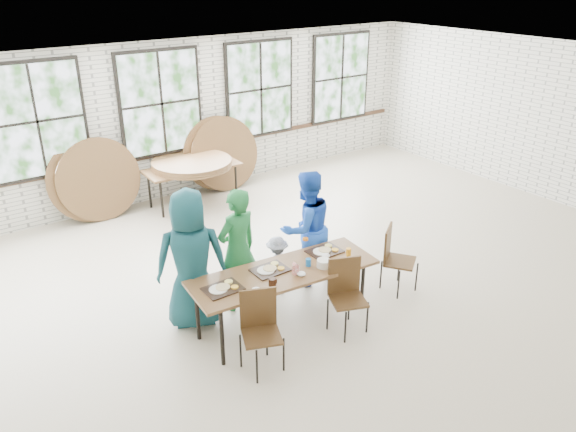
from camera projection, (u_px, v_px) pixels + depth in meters
name	position (u px, v px, depth m)	size (l,w,h in m)	color
room	(161.00, 106.00, 10.43)	(12.00, 12.00, 12.00)	#B5AA8F
dining_table	(284.00, 274.00, 7.02)	(2.47, 1.03, 0.74)	brown
chair_near_left	(260.00, 323.00, 6.29)	(0.54, 0.54, 0.95)	#462E17
chair_near_right	(346.00, 289.00, 6.96)	(0.54, 0.54, 0.95)	#462E17
chair_spare	(394.00, 254.00, 7.80)	(0.58, 0.57, 0.95)	#462E17
adult_teal	(191.00, 260.00, 6.91)	(0.89, 0.58, 1.83)	navy
adult_green	(238.00, 250.00, 7.29)	(0.62, 0.41, 1.69)	#1B6730
toddler	(277.00, 265.00, 7.79)	(0.54, 0.31, 0.84)	#121B3A
adult_blue	(306.00, 228.00, 7.89)	(0.82, 0.64, 1.69)	blue
storage_table	(192.00, 169.00, 10.61)	(1.82, 0.80, 0.74)	brown
tabletop_clutter	(291.00, 268.00, 7.01)	(2.01, 0.57, 0.11)	black
round_tops_stacked	(192.00, 163.00, 10.56)	(1.50, 1.50, 0.13)	brown
round_tops_leaning	(162.00, 166.00, 10.64)	(4.20, 0.49, 1.50)	brown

